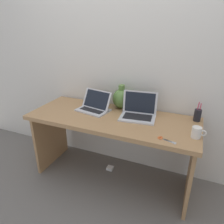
{
  "coord_description": "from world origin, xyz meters",
  "views": [
    {
      "loc": [
        0.69,
        -1.64,
        1.54
      ],
      "look_at": [
        0.0,
        0.0,
        0.77
      ],
      "focal_mm": 32.83,
      "sensor_mm": 36.0,
      "label": 1
    }
  ],
  "objects": [
    {
      "name": "back_wall",
      "position": [
        0.0,
        0.35,
        1.2
      ],
      "size": [
        4.4,
        0.04,
        2.4
      ],
      "primitive_type": "cube",
      "color": "silver",
      "rests_on": "ground"
    },
    {
      "name": "laptop_right",
      "position": [
        0.23,
        0.11,
        0.78
      ],
      "size": [
        0.35,
        0.27,
        0.23
      ],
      "color": "silver",
      "rests_on": "desk"
    },
    {
      "name": "desk",
      "position": [
        0.0,
        0.0,
        0.57
      ],
      "size": [
        1.61,
        0.63,
        0.72
      ],
      "color": "#AD7F51",
      "rests_on": "ground"
    },
    {
      "name": "pen_cup",
      "position": [
        0.75,
        0.22,
        0.78
      ],
      "size": [
        0.06,
        0.06,
        0.18
      ],
      "color": "black",
      "rests_on": "desk"
    },
    {
      "name": "power_brick",
      "position": [
        -0.07,
        0.1,
        0.01
      ],
      "size": [
        0.07,
        0.07,
        0.03
      ],
      "primitive_type": "cube",
      "color": "white",
      "rests_on": "ground"
    },
    {
      "name": "ground_plane",
      "position": [
        0.0,
        0.0,
        0.0
      ],
      "size": [
        6.0,
        6.0,
        0.0
      ],
      "primitive_type": "plane",
      "color": "slate"
    },
    {
      "name": "coffee_mug",
      "position": [
        0.75,
        -0.1,
        0.76
      ],
      "size": [
        0.11,
        0.07,
        0.09
      ],
      "color": "white",
      "rests_on": "desk"
    },
    {
      "name": "green_vase",
      "position": [
        0.0,
        0.25,
        0.82
      ],
      "size": [
        0.19,
        0.19,
        0.25
      ],
      "color": "#5B843D",
      "rests_on": "desk"
    },
    {
      "name": "laptop_left",
      "position": [
        -0.23,
        0.09,
        0.77
      ],
      "size": [
        0.35,
        0.28,
        0.19
      ],
      "color": "silver",
      "rests_on": "desk"
    },
    {
      "name": "scissors",
      "position": [
        0.53,
        -0.23,
        0.72
      ],
      "size": [
        0.15,
        0.07,
        0.01
      ],
      "color": "#B7B7BC",
      "rests_on": "desk"
    }
  ]
}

